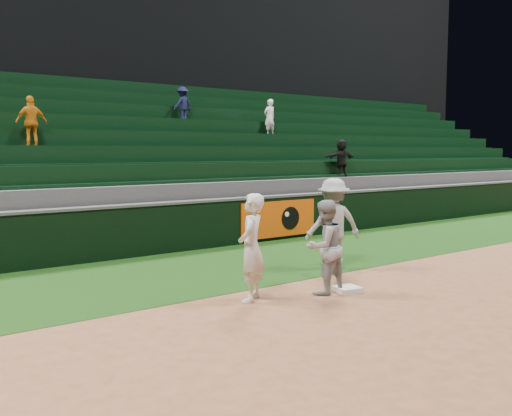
{
  "coord_description": "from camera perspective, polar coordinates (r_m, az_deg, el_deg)",
  "views": [
    {
      "loc": [
        -7.06,
        -7.14,
        2.5
      ],
      "look_at": [
        0.13,
        2.3,
        1.3
      ],
      "focal_mm": 40.0,
      "sensor_mm": 36.0,
      "label": 1
    }
  ],
  "objects": [
    {
      "name": "base_coach",
      "position": [
        12.17,
        7.74,
        -1.53
      ],
      "size": [
        1.4,
        1.08,
        1.91
      ],
      "primitive_type": "imported",
      "rotation": [
        0.0,
        0.0,
        2.81
      ],
      "color": "#9497A0",
      "rests_on": "foul_grass"
    },
    {
      "name": "upper_deck",
      "position": [
        25.82,
        -21.67,
        13.16
      ],
      "size": [
        40.0,
        12.0,
        12.0
      ],
      "primitive_type": "cube",
      "color": "black",
      "rests_on": "ground"
    },
    {
      "name": "ground",
      "position": [
        10.35,
        7.23,
        -8.25
      ],
      "size": [
        70.0,
        70.0,
        0.0
      ],
      "primitive_type": "plane",
      "color": "brown",
      "rests_on": "ground"
    },
    {
      "name": "baserunner",
      "position": [
        10.01,
        6.84,
        -3.9
      ],
      "size": [
        0.84,
        0.67,
        1.65
      ],
      "primitive_type": "imported",
      "rotation": [
        0.0,
        0.0,
        3.2
      ],
      "color": "gray",
      "rests_on": "ground"
    },
    {
      "name": "foul_grass",
      "position": [
        12.61,
        -2.42,
        -5.65
      ],
      "size": [
        36.0,
        4.2,
        0.01
      ],
      "primitive_type": "cube",
      "color": "black",
      "rests_on": "ground"
    },
    {
      "name": "first_base",
      "position": [
        10.34,
        9.11,
        -8.03
      ],
      "size": [
        0.49,
        0.49,
        0.09
      ],
      "primitive_type": "cube",
      "rotation": [
        0.0,
        0.0,
        -0.21
      ],
      "color": "silver",
      "rests_on": "ground"
    },
    {
      "name": "stadium_seating",
      "position": [
        17.61,
        -13.62,
        3.01
      ],
      "size": [
        36.0,
        5.95,
        4.85
      ],
      "color": "#3B3B3E",
      "rests_on": "ground"
    },
    {
      "name": "field_wall",
      "position": [
        14.35,
        -7.37,
        -1.75
      ],
      "size": [
        36.0,
        0.45,
        1.25
      ],
      "color": "black",
      "rests_on": "ground"
    },
    {
      "name": "first_baseman",
      "position": [
        9.46,
        -0.47,
        -3.97
      ],
      "size": [
        0.78,
        0.75,
        1.8
      ],
      "primitive_type": "imported",
      "rotation": [
        0.0,
        0.0,
        3.82
      ],
      "color": "silver",
      "rests_on": "ground"
    }
  ]
}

